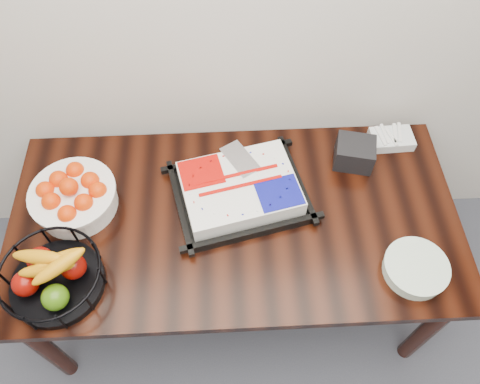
{
  "coord_description": "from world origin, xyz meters",
  "views": [
    {
      "loc": [
        -0.02,
        1.05,
        2.37
      ],
      "look_at": [
        0.03,
        2.06,
        0.83
      ],
      "focal_mm": 35.0,
      "sensor_mm": 36.0,
      "label": 1
    }
  ],
  "objects_px": {
    "tangerine_bowl": "(72,193)",
    "fruit_basket": "(53,276)",
    "plate_stack": "(415,269)",
    "napkin_box": "(354,153)",
    "table": "(235,227)",
    "cake_tray": "(240,190)"
  },
  "relations": [
    {
      "from": "fruit_basket",
      "to": "plate_stack",
      "type": "xyz_separation_m",
      "value": [
        1.31,
        -0.01,
        -0.05
      ]
    },
    {
      "from": "cake_tray",
      "to": "plate_stack",
      "type": "height_order",
      "value": "cake_tray"
    },
    {
      "from": "cake_tray",
      "to": "fruit_basket",
      "type": "relative_size",
      "value": 1.65
    },
    {
      "from": "cake_tray",
      "to": "tangerine_bowl",
      "type": "height_order",
      "value": "tangerine_bowl"
    },
    {
      "from": "table",
      "to": "plate_stack",
      "type": "height_order",
      "value": "plate_stack"
    },
    {
      "from": "fruit_basket",
      "to": "plate_stack",
      "type": "height_order",
      "value": "fruit_basket"
    },
    {
      "from": "plate_stack",
      "to": "fruit_basket",
      "type": "bearing_deg",
      "value": 179.42
    },
    {
      "from": "table",
      "to": "napkin_box",
      "type": "relative_size",
      "value": 11.31
    },
    {
      "from": "cake_tray",
      "to": "napkin_box",
      "type": "relative_size",
      "value": 3.72
    },
    {
      "from": "napkin_box",
      "to": "tangerine_bowl",
      "type": "bearing_deg",
      "value": -171.56
    },
    {
      "from": "plate_stack",
      "to": "napkin_box",
      "type": "distance_m",
      "value": 0.54
    },
    {
      "from": "fruit_basket",
      "to": "plate_stack",
      "type": "relative_size",
      "value": 1.51
    },
    {
      "from": "tangerine_bowl",
      "to": "napkin_box",
      "type": "relative_size",
      "value": 2.14
    },
    {
      "from": "table",
      "to": "tangerine_bowl",
      "type": "relative_size",
      "value": 5.29
    },
    {
      "from": "table",
      "to": "napkin_box",
      "type": "bearing_deg",
      "value": 26.02
    },
    {
      "from": "table",
      "to": "fruit_basket",
      "type": "bearing_deg",
      "value": -158.46
    },
    {
      "from": "tangerine_bowl",
      "to": "napkin_box",
      "type": "xyz_separation_m",
      "value": [
        1.15,
        0.17,
        -0.04
      ]
    },
    {
      "from": "cake_tray",
      "to": "fruit_basket",
      "type": "distance_m",
      "value": 0.77
    },
    {
      "from": "cake_tray",
      "to": "plate_stack",
      "type": "xyz_separation_m",
      "value": [
        0.63,
        -0.37,
        -0.02
      ]
    },
    {
      "from": "tangerine_bowl",
      "to": "fruit_basket",
      "type": "xyz_separation_m",
      "value": [
        -0.02,
        -0.34,
        -0.01
      ]
    },
    {
      "from": "table",
      "to": "napkin_box",
      "type": "height_order",
      "value": "napkin_box"
    },
    {
      "from": "plate_stack",
      "to": "napkin_box",
      "type": "relative_size",
      "value": 1.5
    }
  ]
}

